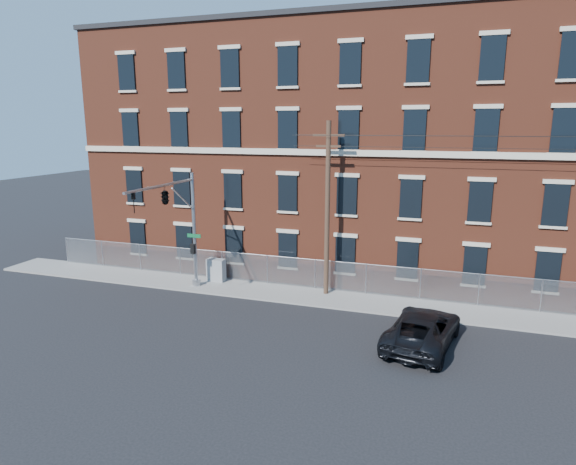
{
  "coord_description": "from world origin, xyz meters",
  "views": [
    {
      "loc": [
        8.45,
        -21.17,
        9.84
      ],
      "look_at": [
        0.16,
        4.0,
        4.02
      ],
      "focal_mm": 30.41,
      "sensor_mm": 36.0,
      "label": 1
    }
  ],
  "objects_px": {
    "traffic_signal_mast": "(172,208)",
    "utility_cabinet": "(216,270)",
    "pickup_truck": "(422,329)",
    "utility_pole_near": "(327,206)"
  },
  "relations": [
    {
      "from": "traffic_signal_mast",
      "to": "utility_cabinet",
      "type": "height_order",
      "value": "traffic_signal_mast"
    },
    {
      "from": "traffic_signal_mast",
      "to": "pickup_truck",
      "type": "height_order",
      "value": "traffic_signal_mast"
    },
    {
      "from": "pickup_truck",
      "to": "utility_cabinet",
      "type": "distance_m",
      "value": 14.08
    },
    {
      "from": "traffic_signal_mast",
      "to": "utility_cabinet",
      "type": "relative_size",
      "value": 4.89
    },
    {
      "from": "utility_pole_near",
      "to": "pickup_truck",
      "type": "height_order",
      "value": "utility_pole_near"
    },
    {
      "from": "traffic_signal_mast",
      "to": "utility_pole_near",
      "type": "distance_m",
      "value": 8.7
    },
    {
      "from": "utility_pole_near",
      "to": "utility_cabinet",
      "type": "distance_m",
      "value": 8.53
    },
    {
      "from": "utility_pole_near",
      "to": "pickup_truck",
      "type": "distance_m",
      "value": 9.0
    },
    {
      "from": "traffic_signal_mast",
      "to": "utility_cabinet",
      "type": "distance_m",
      "value": 5.83
    },
    {
      "from": "pickup_truck",
      "to": "traffic_signal_mast",
      "type": "bearing_deg",
      "value": 2.55
    }
  ]
}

